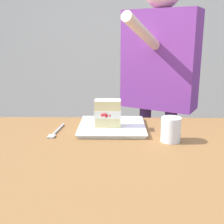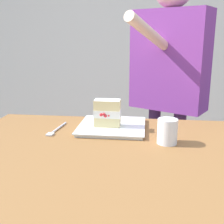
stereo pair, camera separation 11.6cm
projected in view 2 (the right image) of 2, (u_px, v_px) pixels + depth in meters
The scene contains 7 objects.
patio_table at pixel (157, 187), 0.93m from camera, with size 1.42×0.86×0.77m.
dessert_plate at pixel (112, 127), 1.17m from camera, with size 0.27×0.27×0.02m.
cake_slice at pixel (107, 113), 1.14m from camera, with size 0.10×0.06×0.11m.
dessert_fork at pixel (56, 130), 1.15m from camera, with size 0.04×0.17×0.01m.
coffee_cup at pixel (167, 131), 1.00m from camera, with size 0.07×0.07×0.09m.
diner_person at pixel (169, 65), 1.54m from camera, with size 0.45×0.56×1.48m.
patio_building at pixel (177, 31), 4.39m from camera, with size 5.63×2.69×2.45m.
Camera 2 is at (0.05, 0.85, 1.13)m, focal length 45.92 mm.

